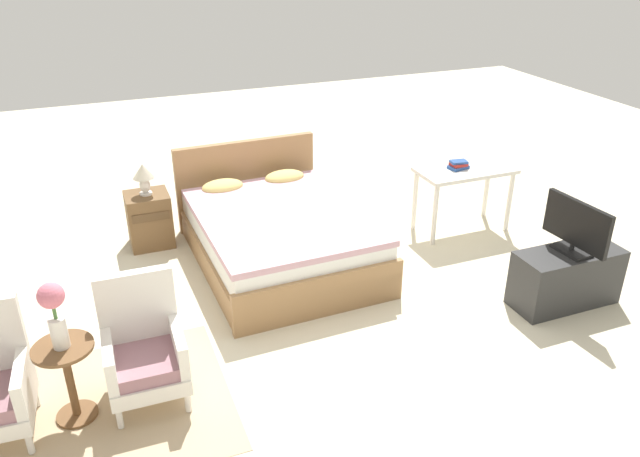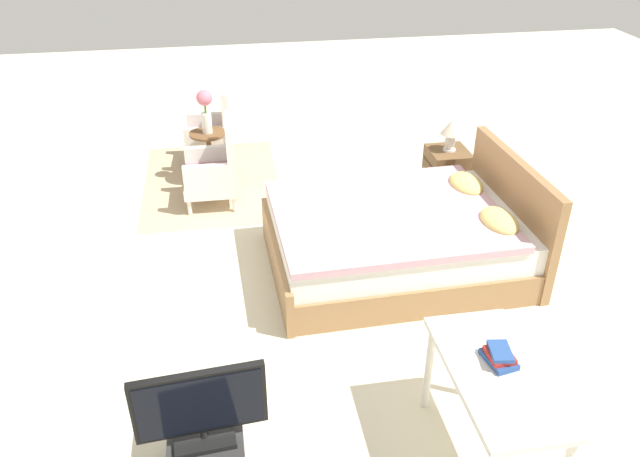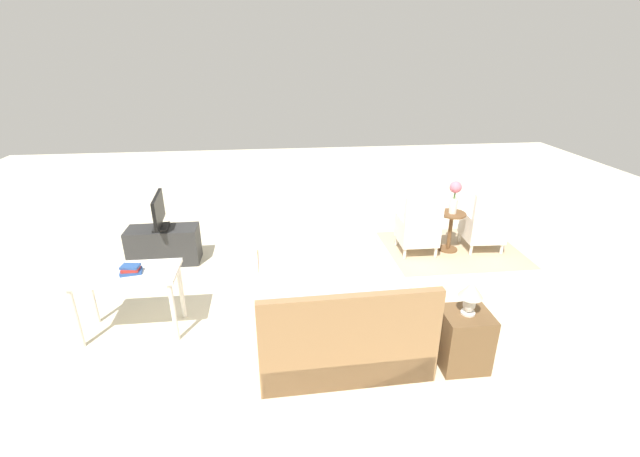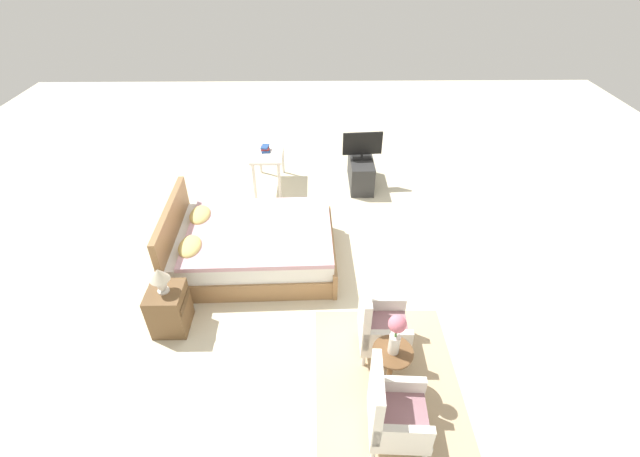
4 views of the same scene
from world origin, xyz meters
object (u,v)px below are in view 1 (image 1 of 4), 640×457
Objects in this scene: armchair_by_window_right at (144,351)px; tv_stand at (566,278)px; side_table at (68,373)px; table_lamp at (143,175)px; vanity_desk at (465,178)px; book_stack at (458,165)px; tv_flatscreen at (576,227)px; flower_vase at (54,309)px; nightstand at (149,220)px; bed at (277,233)px.

tv_stand is (3.63, -0.13, -0.12)m from armchair_by_window_right.
side_table is 2.62m from table_lamp.
book_stack is at bearing 154.90° from vanity_desk.
tv_stand is at bearing -175.54° from tv_flatscreen.
side_table is 1.25× the size of flower_vase.
bed is at bearing -35.62° from nightstand.
vanity_desk is (4.11, 1.54, 0.24)m from side_table.
vanity_desk is at bearing -2.14° from bed.
bed is 1.49m from table_lamp.
tv_flatscreen is 1.66m from book_stack.
nightstand is (0.86, 2.44, -0.60)m from flower_vase.
table_lamp is at bearing 81.63° from armchair_by_window_right.
tv_stand is 0.50m from tv_flatscreen.
book_stack is at bearing 93.48° from tv_stand.
armchair_by_window_right reaches higher than table_lamp.
bed is 2.77m from tv_flatscreen.
vanity_desk is (-0.03, 1.62, 0.36)m from tv_stand.
nightstand is 4.17m from tv_flatscreen.
nightstand is at bearing 164.56° from vanity_desk.
nightstand is 1.75× the size of table_lamp.
table_lamp reaches higher than book_stack.
side_table is 0.88× the size of tv_flatscreen.
bed is 2.64m from flower_vase.
bed is at bearing 141.47° from tv_flatscreen.
vanity_desk is at bearing 22.49° from armchair_by_window_right.
nightstand is (0.86, 2.44, -0.09)m from side_table.
bed is 9.74× the size of book_stack.
book_stack is at bearing 93.55° from tv_flatscreen.
tv_flatscreen is at bearing -1.11° from side_table.
flower_vase reaches higher than tv_stand.
side_table is (-2.00, -1.62, 0.08)m from bed.
flower_vase reaches higher than table_lamp.
tv_flatscreen reaches higher than nightstand.
tv_flatscreen is at bearing -1.11° from flower_vase.
flower_vase is at bearing 180.00° from side_table.
bed is 2.73m from tv_stand.
tv_flatscreen reaches higher than bed.
side_table is at bearing -158.66° from book_stack.
armchair_by_window_right is 0.72m from flower_vase.
bed reaches higher than nightstand.
tv_flatscreen reaches higher than book_stack.
bed is 3.25× the size of tv_flatscreen.
table_lamp is at bearing 142.45° from tv_flatscreen.
armchair_by_window_right is 2.79× the size of table_lamp.
tv_stand is (4.14, -0.08, -0.63)m from flower_vase.
book_stack is at bearing -15.21° from nightstand.
side_table is 4.16m from tv_flatscreen.
table_lamp is 0.34× the size of tv_stand.
tv_flatscreen is 1.63m from vanity_desk.
table_lamp is 4.14m from tv_flatscreen.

